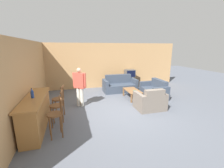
# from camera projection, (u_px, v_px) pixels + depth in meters

# --- Properties ---
(ground_plane) EXTENTS (24.00, 24.00, 0.00)m
(ground_plane) POSITION_uv_depth(u_px,v_px,m) (123.00, 111.00, 5.67)
(ground_plane) COLOR #565B66
(wall_back) EXTENTS (9.40, 0.08, 2.60)m
(wall_back) POSITION_uv_depth(u_px,v_px,m) (102.00, 66.00, 8.84)
(wall_back) COLOR tan
(wall_back) RESTS_ON ground_plane
(wall_left) EXTENTS (0.08, 8.71, 2.60)m
(wall_left) POSITION_uv_depth(u_px,v_px,m) (34.00, 75.00, 5.80)
(wall_left) COLOR tan
(wall_left) RESTS_ON ground_plane
(bar_counter) EXTENTS (0.55, 2.17, 0.97)m
(bar_counter) POSITION_uv_depth(u_px,v_px,m) (36.00, 113.00, 4.37)
(bar_counter) COLOR #A87038
(bar_counter) RESTS_ON ground_plane
(bar_chair_near) EXTENTS (0.47, 0.47, 1.09)m
(bar_chair_near) POSITION_uv_depth(u_px,v_px,m) (55.00, 117.00, 3.93)
(bar_chair_near) COLOR brown
(bar_chair_near) RESTS_ON ground_plane
(bar_chair_mid) EXTENTS (0.43, 0.43, 1.09)m
(bar_chair_mid) POSITION_uv_depth(u_px,v_px,m) (57.00, 108.00, 4.51)
(bar_chair_mid) COLOR brown
(bar_chair_mid) RESTS_ON ground_plane
(bar_chair_far) EXTENTS (0.48, 0.48, 1.09)m
(bar_chair_far) POSITION_uv_depth(u_px,v_px,m) (59.00, 101.00, 5.08)
(bar_chair_far) COLOR brown
(bar_chair_far) RESTS_ON ground_plane
(couch_far) EXTENTS (1.79, 0.88, 0.88)m
(couch_far) POSITION_uv_depth(u_px,v_px,m) (120.00, 86.00, 8.20)
(couch_far) COLOR #384251
(couch_far) RESTS_ON ground_plane
(armchair_near) EXTENTS (1.07, 0.84, 0.86)m
(armchair_near) POSITION_uv_depth(u_px,v_px,m) (150.00, 102.00, 5.78)
(armchair_near) COLOR #70665B
(armchair_near) RESTS_ON ground_plane
(loveseat_right) EXTENTS (0.81, 1.42, 0.85)m
(loveseat_right) POSITION_uv_depth(u_px,v_px,m) (154.00, 91.00, 7.22)
(loveseat_right) COLOR #384251
(loveseat_right) RESTS_ON ground_plane
(coffee_table) EXTENTS (0.59, 1.09, 0.41)m
(coffee_table) POSITION_uv_depth(u_px,v_px,m) (132.00, 91.00, 7.00)
(coffee_table) COLOR brown
(coffee_table) RESTS_ON ground_plane
(tv_unit) EXTENTS (1.19, 0.50, 0.60)m
(tv_unit) POSITION_uv_depth(u_px,v_px,m) (130.00, 82.00, 9.17)
(tv_unit) COLOR #2D2319
(tv_unit) RESTS_ON ground_plane
(tv) EXTENTS (0.58, 0.44, 0.45)m
(tv) POSITION_uv_depth(u_px,v_px,m) (130.00, 73.00, 9.04)
(tv) COLOR #4C4C4C
(tv) RESTS_ON tv_unit
(bottle) EXTENTS (0.08, 0.08, 0.29)m
(bottle) POSITION_uv_depth(u_px,v_px,m) (32.00, 93.00, 4.16)
(bottle) COLOR #234293
(bottle) RESTS_ON bar_counter
(book_on_table) EXTENTS (0.20, 0.18, 0.03)m
(book_on_table) POSITION_uv_depth(u_px,v_px,m) (135.00, 91.00, 6.79)
(book_on_table) COLOR #33704C
(book_on_table) RESTS_ON coffee_table
(person_by_window) EXTENTS (0.49, 0.41, 1.57)m
(person_by_window) POSITION_uv_depth(u_px,v_px,m) (80.00, 85.00, 5.96)
(person_by_window) COLOR silver
(person_by_window) RESTS_ON ground_plane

